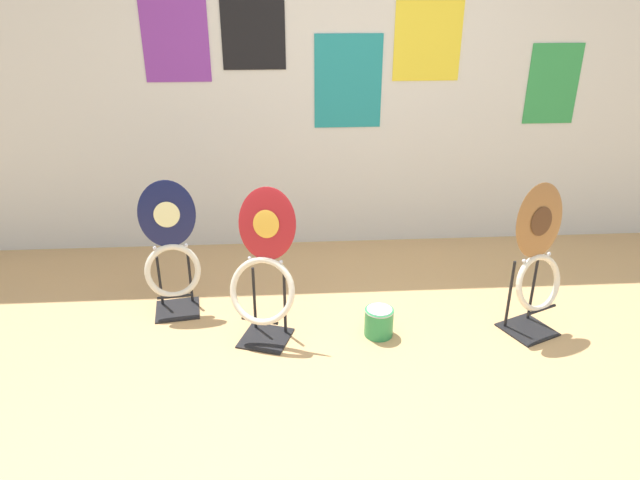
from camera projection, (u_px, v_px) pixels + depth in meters
The scene contains 6 objects.
ground_plane at pixel (391, 406), 2.91m from camera, with size 14.00×14.00×0.00m, color tan.
wall_back at pixel (350, 81), 4.26m from camera, with size 8.00×0.07×2.60m.
toilet_seat_display_crimson_swirl at pixel (264, 274), 3.30m from camera, with size 0.44×0.39×0.93m.
toilet_seat_display_navy_moon at pixel (171, 252), 3.59m from camera, with size 0.37×0.32×0.88m.
toilet_seat_display_woodgrain at pixel (537, 261), 3.36m from camera, with size 0.40×0.37×0.95m.
paint_can at pixel (379, 321), 3.46m from camera, with size 0.18×0.18×0.18m.
Camera 1 is at (-0.51, -2.27, 1.97)m, focal length 32.00 mm.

